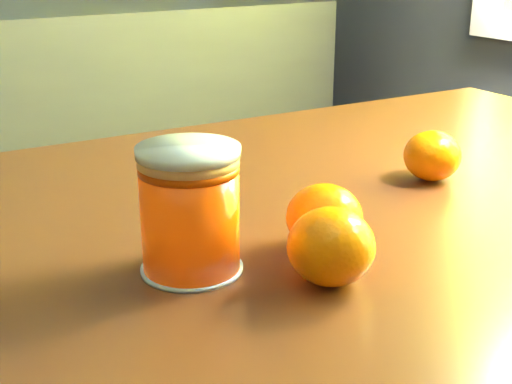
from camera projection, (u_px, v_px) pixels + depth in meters
table at (354, 300)px, 0.74m from camera, size 1.11×0.80×0.81m
juice_glass at (190, 211)px, 0.56m from camera, size 0.08×0.08×0.10m
orange_front at (324, 217)px, 0.61m from camera, size 0.08×0.08×0.06m
orange_back at (432, 156)px, 0.78m from camera, size 0.08×0.08×0.06m
orange_extra at (331, 246)px, 0.55m from camera, size 0.09×0.09×0.06m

